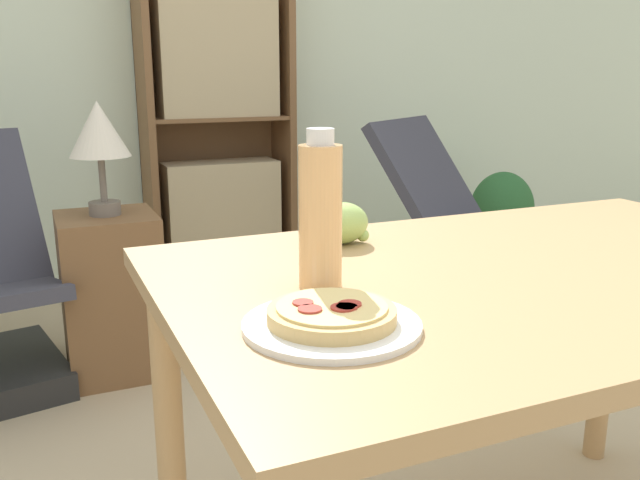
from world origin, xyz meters
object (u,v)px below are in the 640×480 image
pizza_on_plate (332,319)px  table_lamp (99,135)px  drink_bottle (320,215)px  side_table (112,295)px  bookshelf (218,133)px  potted_plant_floor (501,217)px  lounge_chair_far (460,253)px  grape_bunch (340,223)px

pizza_on_plate → table_lamp: (-0.13, 1.65, 0.12)m
table_lamp → drink_bottle: bearing=-82.8°
side_table → bookshelf: bearing=55.5°
drink_bottle → bookshelf: (0.50, 2.48, -0.10)m
potted_plant_floor → pizza_on_plate: bearing=-133.0°
drink_bottle → bookshelf: bearing=78.5°
drink_bottle → bookshelf: bookshelf is taller
table_lamp → potted_plant_floor: size_ratio=0.74×
lounge_chair_far → potted_plant_floor: size_ratio=1.76×
lounge_chair_far → potted_plant_floor: bearing=7.6°
side_table → pizza_on_plate: bearing=-85.5°
table_lamp → pizza_on_plate: bearing=-85.5°
bookshelf → table_lamp: bookshelf is taller
bookshelf → side_table: size_ratio=2.85×
drink_bottle → side_table: size_ratio=0.44×
side_table → potted_plant_floor: side_table is taller
grape_bunch → bookshelf: size_ratio=0.07×
grape_bunch → drink_bottle: 0.30m
pizza_on_plate → lounge_chair_far: size_ratio=0.27×
side_table → drink_bottle: bearing=-82.8°
drink_bottle → lounge_chair_far: size_ratio=0.28×
table_lamp → bookshelf: bearing=55.5°
drink_bottle → table_lamp: drink_bottle is taller
bookshelf → potted_plant_floor: 1.67m
pizza_on_plate → table_lamp: size_ratio=0.63×
drink_bottle → side_table: 1.60m
drink_bottle → lounge_chair_far: bearing=47.9°
pizza_on_plate → bookshelf: size_ratio=0.15×
potted_plant_floor → lounge_chair_far: bearing=-139.7°
lounge_chair_far → bookshelf: bearing=97.6°
pizza_on_plate → drink_bottle: 0.21m
table_lamp → potted_plant_floor: 2.38m
pizza_on_plate → table_lamp: 1.66m
drink_bottle → side_table: bearing=97.2°
side_table → table_lamp: table_lamp is taller
bookshelf → table_lamp: 1.22m
bookshelf → side_table: bookshelf is taller
grape_bunch → lounge_chair_far: 1.80m
side_table → lounge_chair_far: bearing=0.4°
bookshelf → pizza_on_plate: bearing=-102.0°
side_table → table_lamp: (0.00, 0.00, 0.58)m
grape_bunch → potted_plant_floor: grape_bunch is taller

